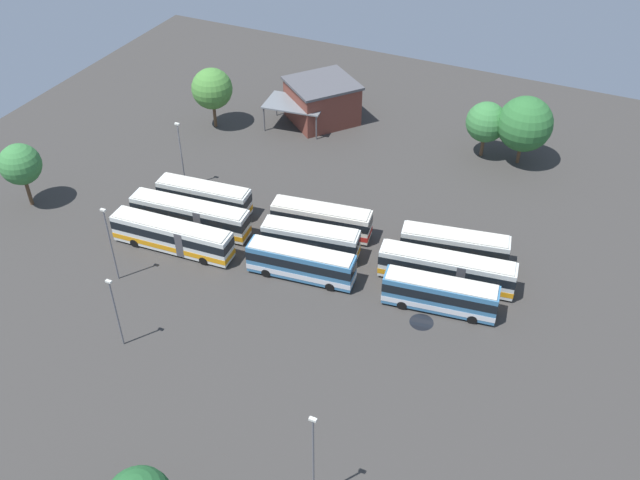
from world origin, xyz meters
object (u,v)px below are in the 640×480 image
Objects in this scene: bus_row0_slot2 at (440,294)px; bus_row2_slot0 at (204,197)px; lamp_post_by_building at (181,153)px; lamp_post_far_corner at (116,310)px; bus_row0_slot1 at (447,269)px; lamp_post_near_entrance at (110,242)px; bus_row1_slot1 at (311,240)px; lamp_post_mid_lot at (313,457)px; tree_south_edge at (212,89)px; maintenance_shelter at (295,104)px; bus_row2_slot1 at (190,215)px; tree_west_edge at (525,124)px; depot_building at (322,101)px; bus_row1_slot0 at (321,219)px; bus_row2_slot2 at (173,236)px; tree_north_edge at (486,122)px; bus_row1_slot2 at (301,263)px; tree_northwest at (20,164)px; bus_row0_slot0 at (454,246)px.

bus_row2_slot0 is at bearing -8.76° from bus_row0_slot2.
lamp_post_far_corner is at bearing 110.75° from lamp_post_by_building.
lamp_post_near_entrance reaches higher than bus_row0_slot1.
bus_row1_slot1 is (15.25, -2.49, -0.00)m from bus_row0_slot2.
lamp_post_mid_lot is at bearing 84.42° from bus_row0_slot2.
maintenance_shelter is at bearing -156.31° from tree_south_edge.
bus_row1_slot1 is 14.31m from bus_row2_slot1.
tree_west_edge reaches higher than bus_row2_slot0.
lamp_post_by_building is at bearing 70.05° from depot_building.
bus_row2_slot1 is (13.72, 5.50, 0.00)m from bus_row1_slot0.
tree_south_edge reaches higher than lamp_post_far_corner.
bus_row0_slot2 is 24.50m from lamp_post_mid_lot.
bus_row1_slot1 is 0.95× the size of bus_row2_slot0.
maintenance_shelter is at bearing -56.98° from bus_row1_slot0.
tree_west_edge is at bearing -135.68° from bus_row2_slot1.
bus_row2_slot1 is at bearing -1.68° from bus_row0_slot2.
lamp_post_far_corner is (-1.24, 47.58, 1.44)m from depot_building.
bus_row0_slot1 and bus_row1_slot0 have the same top height.
lamp_post_near_entrance is at bearing 77.81° from bus_row2_slot1.
bus_row0_slot2 and bus_row2_slot0 have the same top height.
bus_row2_slot2 is 42.32m from tree_north_edge.
tree_west_edge reaches higher than bus_row1_slot0.
bus_row2_slot2 is (14.66, 1.74, 0.00)m from bus_row1_slot2.
depot_building is at bearing -125.77° from maintenance_shelter.
tree_northwest reaches higher than bus_row2_slot1.
bus_row1_slot2 is 34.85m from tree_south_edge.
bus_row1_slot0 is at bearing -21.99° from bus_row0_slot2.
tree_northwest is at bearing 15.55° from bus_row1_slot0.
maintenance_shelter is (28.73, -23.09, 1.65)m from bus_row0_slot1.
bus_row0_slot1 is 1.65× the size of tree_south_edge.
bus_row0_slot1 is 1.47× the size of lamp_post_mid_lot.
lamp_post_near_entrance is 1.11× the size of tree_northwest.
tree_west_edge is (-4.76, -0.26, 0.70)m from tree_north_edge.
bus_row0_slot0 is 1.02× the size of bus_row2_slot0.
lamp_post_near_entrance reaches higher than depot_building.
tree_northwest is (33.78, 9.40, 3.70)m from bus_row1_slot0.
tree_north_edge is at bearing -114.66° from lamp_post_far_corner.
tree_west_edge is 1.07× the size of tree_south_edge.
tree_north_edge is at bearing -131.10° from bus_row2_slot1.
bus_row1_slot0 is at bearing -8.94° from bus_row0_slot1.
lamp_post_near_entrance is at bearing 68.28° from bus_row2_slot2.
bus_row0_slot1 is at bearing -174.35° from bus_row1_slot1.
bus_row1_slot2 is at bearing 99.19° from bus_row1_slot0.
lamp_post_far_corner is (23.13, -7.05, -0.85)m from lamp_post_mid_lot.
bus_row1_slot1 is at bearing -170.83° from tree_northwest.
bus_row2_slot0 is at bearing 44.41° from tree_north_edge.
tree_northwest is (14.59, 10.89, 0.74)m from lamp_post_by_building.
lamp_post_far_corner is 54.75m from tree_west_edge.
bus_row1_slot1 is at bearing 5.65° from bus_row0_slot1.
tree_north_edge is at bearing -88.66° from lamp_post_mid_lot.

